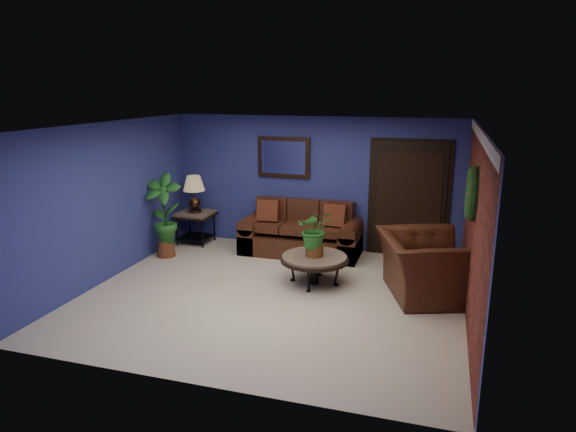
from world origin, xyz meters
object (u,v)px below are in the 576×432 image
(end_table, at_px, (195,219))
(side_chair, at_px, (333,226))
(coffee_table, at_px, (314,259))
(armchair, at_px, (425,266))
(sofa, at_px, (302,236))
(table_lamp, at_px, (194,190))

(end_table, distance_m, side_chair, 2.75)
(coffee_table, height_order, end_table, end_table)
(coffee_table, height_order, side_chair, side_chair)
(coffee_table, xyz_separation_m, armchair, (1.67, 0.02, 0.06))
(coffee_table, xyz_separation_m, side_chair, (-0.03, 1.50, 0.14))
(coffee_table, xyz_separation_m, end_table, (-2.78, 1.43, 0.08))
(sofa, relative_size, armchair, 1.54)
(sofa, bearing_deg, side_chair, 3.63)
(coffee_table, bearing_deg, side_chair, 90.96)
(sofa, xyz_separation_m, coffee_table, (0.61, -1.47, 0.08))
(coffee_table, distance_m, end_table, 3.13)
(sofa, relative_size, end_table, 3.17)
(coffee_table, relative_size, armchair, 0.76)
(side_chair, height_order, armchair, side_chair)
(sofa, bearing_deg, table_lamp, -179.15)
(side_chair, bearing_deg, armchair, -54.74)
(coffee_table, relative_size, side_chair, 1.12)
(sofa, relative_size, table_lamp, 3.12)
(armchair, bearing_deg, table_lamp, 53.11)
(armchair, bearing_deg, end_table, 53.11)
(side_chair, xyz_separation_m, armchair, (1.70, -1.48, -0.08))
(coffee_table, distance_m, table_lamp, 3.20)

